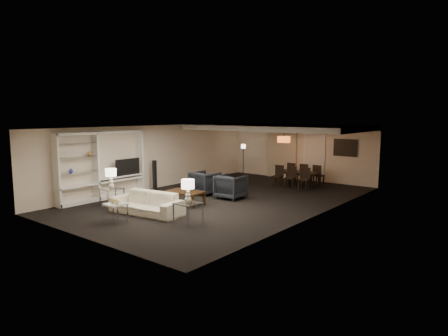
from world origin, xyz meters
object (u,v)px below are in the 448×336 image
side_table_left (112,197)px  chair_fm (305,174)px  armchair_right (231,187)px  marble_table (116,213)px  television (126,167)px  chair_nr (304,179)px  chair_fr (319,175)px  dining_table (298,179)px  chair_nl (277,176)px  chair_nm (290,177)px  table_lamp_left (111,178)px  floor_lamp (243,160)px  side_table_right (188,213)px  armchair_left (205,183)px  vase_amber (90,153)px  table_lamp_right (188,191)px  chair_fl (293,172)px  pendant_light (284,139)px  vase_blue (71,170)px  floor_speaker (155,175)px  sofa (147,203)px  coffee_table (185,198)px

side_table_left → chair_fm: size_ratio=0.72×
armchair_right → marble_table: (-0.60, -4.40, -0.16)m
television → chair_nr: size_ratio=1.19×
armchair_right → chair_fr: chair_fr is taller
marble_table → chair_fr: (1.84, 8.76, 0.17)m
dining_table → chair_nl: size_ratio=1.92×
dining_table → side_table_left: bearing=-114.5°
armchair_right → chair_nm: 3.13m
table_lamp_left → chair_nr: bearing=60.9°
floor_lamp → side_table_right: bearing=-63.9°
armchair_left → vase_amber: (-2.20, -3.32, 1.22)m
table_lamp_right → chair_fr: table_lamp_right is taller
chair_nr → chair_nl: bearing=172.0°
chair_fl → side_table_right: bearing=99.4°
television → vase_amber: vase_amber is taller
pendant_light → side_table_right: bearing=-82.2°
vase_blue → floor_lamp: floor_lamp is taller
floor_lamp → floor_speaker: bearing=-96.2°
vase_amber → floor_lamp: size_ratio=0.11×
table_lamp_right → floor_lamp: floor_lamp is taller
chair_fr → vase_blue: bearing=62.5°
pendant_light → floor_speaker: size_ratio=0.45×
television → chair_fr: 7.79m
floor_lamp → side_table_left: bearing=-86.8°
table_lamp_left → floor_lamp: 7.83m
side_table_left → chair_fm: (2.94, 7.66, 0.14)m
chair_fl → chair_fr: (1.20, 0.00, 0.00)m
chair_fm → television: bearing=54.7°
armchair_left → side_table_left: armchair_left is taller
television → dining_table: 6.93m
armchair_left → chair_nr: chair_nr is taller
armchair_left → television: size_ratio=0.90×
table_lamp_left → chair_nm: size_ratio=0.75×
vase_amber → chair_nr: bearing=54.0°
side_table_right → chair_nl: bearing=99.4°
pendant_light → floor_speaker: pendant_light is taller
table_lamp_right → sofa: bearing=180.0°
chair_nl → pendant_light: bearing=42.6°
chair_nr → chair_fl: (-1.20, 1.30, 0.00)m
sofa → chair_fl: size_ratio=2.63×
chair_nr → armchair_left: bearing=-136.6°
pendant_light → armchair_left: size_ratio=0.56×
chair_nl → coffee_table: bearing=-100.9°
sofa → armchair_left: size_ratio=2.45×
table_lamp_left → chair_nl: table_lamp_left is taller
sofa → table_lamp_left: (-1.70, 0.00, 0.57)m
side_table_right → chair_nr: 6.36m
vase_amber → chair_fl: 8.51m
sofa → armchair_right: (0.60, 3.30, 0.09)m
chair_nl → chair_nm: 0.60m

